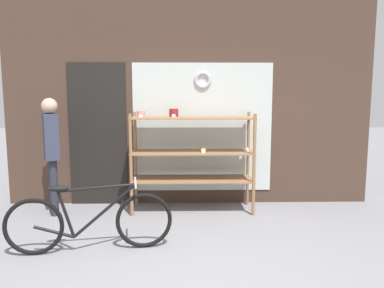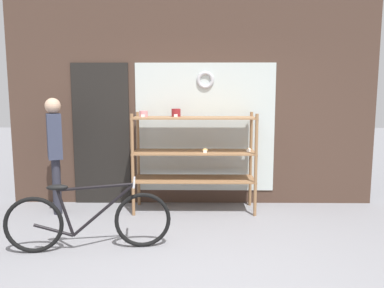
% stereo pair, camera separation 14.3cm
% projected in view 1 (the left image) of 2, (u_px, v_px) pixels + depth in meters
% --- Properties ---
extents(ground_plane, '(30.00, 30.00, 0.00)m').
position_uv_depth(ground_plane, '(192.00, 281.00, 3.34)').
color(ground_plane, gray).
extents(storefront_facade, '(5.43, 0.13, 3.34)m').
position_uv_depth(storefront_facade, '(186.00, 95.00, 5.53)').
color(storefront_facade, '#473328').
rests_on(storefront_facade, ground_plane).
extents(display_case, '(1.70, 0.53, 1.44)m').
position_uv_depth(display_case, '(191.00, 150.00, 5.25)').
color(display_case, '#8E6642').
rests_on(display_case, ground_plane).
extents(bicycle, '(1.71, 0.46, 0.74)m').
position_uv_depth(bicycle, '(89.00, 221.00, 3.92)').
color(bicycle, black).
rests_on(bicycle, ground_plane).
extents(pedestrian, '(0.29, 0.37, 1.60)m').
position_uv_depth(pedestrian, '(51.00, 147.00, 5.05)').
color(pedestrian, '#282833').
rests_on(pedestrian, ground_plane).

